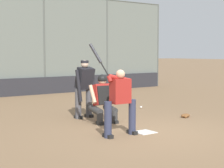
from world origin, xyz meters
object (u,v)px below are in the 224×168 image
object	(u,v)px
umpire_home	(85,87)
baseball_loose	(141,107)
fielding_glove_on_dirt	(185,116)
batter_at_plate	(120,100)
catcher_behind_plate	(104,98)

from	to	relation	value
umpire_home	baseball_loose	xyz separation A→B (m)	(-2.46, -0.50, -0.82)
fielding_glove_on_dirt	baseball_loose	bearing A→B (deg)	-93.27
batter_at_plate	fielding_glove_on_dirt	size ratio (longest dim) A/B	6.77
batter_at_plate	catcher_behind_plate	distance (m)	1.58
umpire_home	fielding_glove_on_dirt	size ratio (longest dim) A/B	5.41
fielding_glove_on_dirt	baseball_loose	distance (m)	2.08
umpire_home	catcher_behind_plate	bearing A→B (deg)	84.84
batter_at_plate	catcher_behind_plate	bearing A→B (deg)	-110.43
catcher_behind_plate	fielding_glove_on_dirt	world-z (taller)	catcher_behind_plate
batter_at_plate	baseball_loose	distance (m)	4.22
catcher_behind_plate	baseball_loose	distance (m)	2.87
umpire_home	fielding_glove_on_dirt	xyz separation A→B (m)	(-2.35, 1.57, -0.81)
catcher_behind_plate	fielding_glove_on_dirt	distance (m)	2.48
baseball_loose	umpire_home	bearing A→B (deg)	11.51
fielding_glove_on_dirt	batter_at_plate	bearing A→B (deg)	15.28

